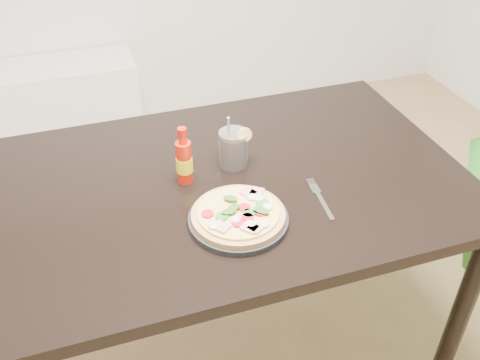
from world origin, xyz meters
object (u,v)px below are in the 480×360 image
object	(u,v)px
plate	(238,219)
fork	(320,197)
hot_sauce_bottle	(184,161)
dining_table	(227,201)
media_console	(7,115)
pizza	(239,214)
cola_cup	(234,149)

from	to	relation	value
plate	fork	distance (m)	0.25
hot_sauce_bottle	dining_table	bearing A→B (deg)	-13.28
hot_sauce_bottle	media_console	distance (m)	1.76
pizza	hot_sauce_bottle	size ratio (longest dim) A/B	1.39
plate	hot_sauce_bottle	bearing A→B (deg)	111.93
cola_cup	fork	distance (m)	0.30
fork	media_console	distance (m)	2.06
dining_table	plate	bearing A→B (deg)	-98.57
plate	pizza	size ratio (longest dim) A/B	1.07
dining_table	cola_cup	size ratio (longest dim) A/B	7.94
pizza	plate	bearing A→B (deg)	133.53
plate	cola_cup	bearing A→B (deg)	74.72
dining_table	media_console	size ratio (longest dim) A/B	1.00
fork	cola_cup	bearing A→B (deg)	132.63
dining_table	cola_cup	xyz separation A→B (m)	(0.04, 0.07, 0.14)
hot_sauce_bottle	fork	distance (m)	0.40
dining_table	fork	size ratio (longest dim) A/B	7.42
dining_table	cola_cup	world-z (taller)	cola_cup
dining_table	pizza	world-z (taller)	pizza
pizza	cola_cup	size ratio (longest dim) A/B	1.41
plate	hot_sauce_bottle	distance (m)	0.25
plate	cola_cup	size ratio (longest dim) A/B	1.51
media_console	pizza	bearing A→B (deg)	-67.54
cola_cup	fork	bearing A→B (deg)	-52.92
plate	pizza	bearing A→B (deg)	-46.47
dining_table	plate	size ratio (longest dim) A/B	5.27
pizza	hot_sauce_bottle	distance (m)	0.24
hot_sauce_bottle	fork	world-z (taller)	hot_sauce_bottle
plate	fork	size ratio (longest dim) A/B	1.41
plate	pizza	xyz separation A→B (m)	(0.00, -0.00, 0.02)
plate	pizza	distance (m)	0.02
dining_table	media_console	distance (m)	1.79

